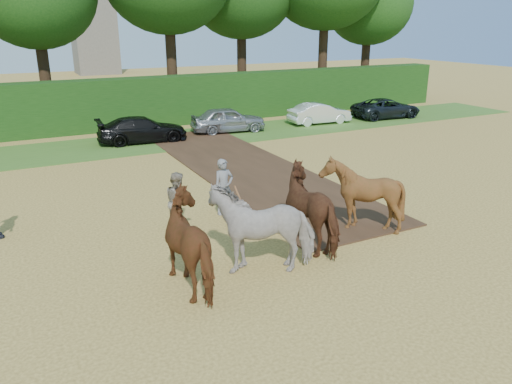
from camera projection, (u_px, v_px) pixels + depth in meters
ground at (302, 230)px, 15.56m from camera, size 120.00×120.00×0.00m
earth_strip at (246, 168)px, 22.10m from camera, size 4.50×17.00×0.05m
grass_verge at (166, 141)px, 27.34m from camera, size 50.00×5.00×0.03m
hedgerow at (142, 102)px, 30.65m from camera, size 46.00×1.60×3.00m
spectator_near at (178, 202)px, 15.31m from camera, size 0.75×0.94×1.88m
plough_team at (288, 215)px, 13.72m from camera, size 7.55×5.82×2.29m
parked_cars at (218, 123)px, 28.75m from camera, size 36.61×3.14×1.48m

